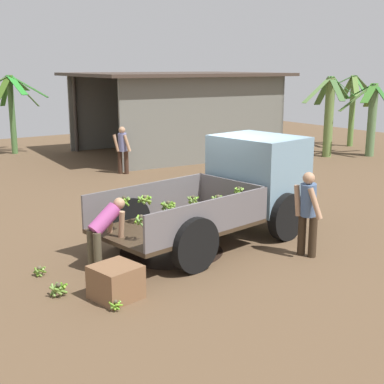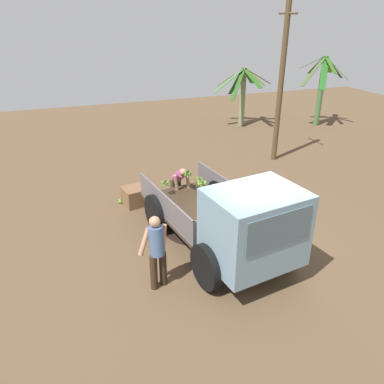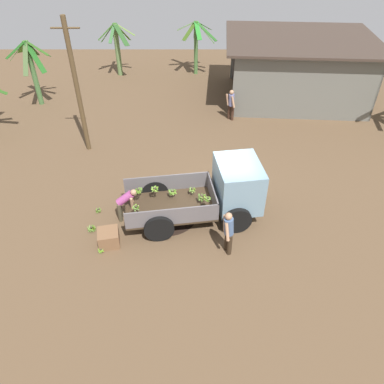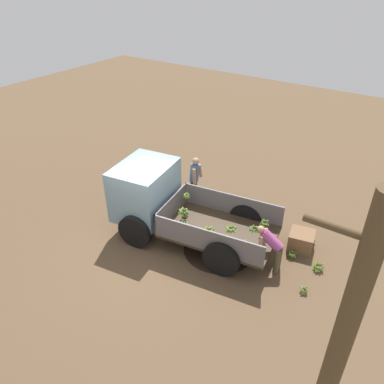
% 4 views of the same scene
% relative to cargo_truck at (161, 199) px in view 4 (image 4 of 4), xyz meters
% --- Properties ---
extents(ground, '(36.00, 36.00, 0.00)m').
position_rel_cargo_truck_xyz_m(ground, '(-0.11, 0.57, -1.09)').
color(ground, brown).
extents(mud_patch_0, '(2.03, 2.03, 0.01)m').
position_rel_cargo_truck_xyz_m(mud_patch_0, '(-1.92, -0.17, -1.09)').
color(mud_patch_0, black).
rests_on(mud_patch_0, ground).
extents(cargo_truck, '(4.85, 2.69, 2.07)m').
position_rel_cargo_truck_xyz_m(cargo_truck, '(0.00, 0.00, 0.00)').
color(cargo_truck, '#3A2B1D').
rests_on(cargo_truck, ground).
extents(person_foreground_visitor, '(0.41, 0.66, 1.64)m').
position_rel_cargo_truck_xyz_m(person_foreground_visitor, '(0.05, -1.86, -0.18)').
color(person_foreground_visitor, '#332618').
rests_on(person_foreground_visitor, ground).
extents(person_worker_loading, '(0.74, 0.55, 1.25)m').
position_rel_cargo_truck_xyz_m(person_worker_loading, '(-3.38, -0.28, -0.35)').
color(person_worker_loading, '#4E4531').
rests_on(person_worker_loading, ground).
extents(banana_bunch_on_ground_0, '(0.25, 0.25, 0.21)m').
position_rel_cargo_truck_xyz_m(banana_bunch_on_ground_0, '(-3.75, -1.01, -0.97)').
color(banana_bunch_on_ground_0, brown).
rests_on(banana_bunch_on_ground_0, ground).
extents(banana_bunch_on_ground_1, '(0.21, 0.21, 0.17)m').
position_rel_cargo_truck_xyz_m(banana_bunch_on_ground_1, '(-4.00, -1.90, -1.00)').
color(banana_bunch_on_ground_1, '#4D4632').
rests_on(banana_bunch_on_ground_1, ground).
extents(banana_bunch_on_ground_2, '(0.31, 0.31, 0.22)m').
position_rel_cargo_truck_xyz_m(banana_bunch_on_ground_2, '(-4.50, -0.92, -0.97)').
color(banana_bunch_on_ground_2, '#48412F').
rests_on(banana_bunch_on_ground_2, ground).
extents(banana_bunch_on_ground_3, '(0.22, 0.23, 0.18)m').
position_rel_cargo_truck_xyz_m(banana_bunch_on_ground_3, '(-4.47, 0.06, -0.99)').
color(banana_bunch_on_ground_3, brown).
rests_on(banana_bunch_on_ground_3, ground).
extents(wooden_crate_0, '(0.79, 0.79, 0.53)m').
position_rel_cargo_truck_xyz_m(wooden_crate_0, '(-3.79, -1.52, -0.82)').
color(wooden_crate_0, brown).
rests_on(wooden_crate_0, ground).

